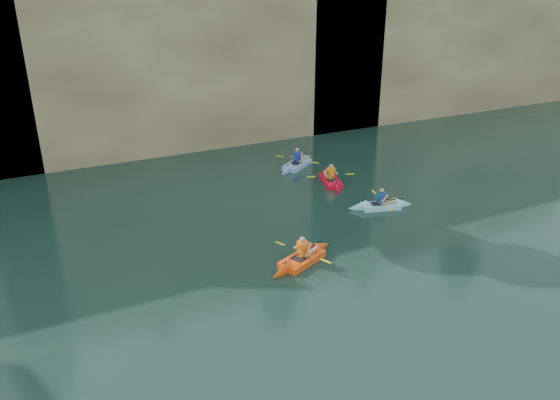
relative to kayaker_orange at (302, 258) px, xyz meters
name	(u,v)px	position (x,y,z in m)	size (l,w,h in m)	color
ground	(420,399)	(-0.61, -7.32, -0.16)	(160.00, 160.00, 0.00)	black
cliff	(133,31)	(-0.61, 22.68, 5.84)	(70.00, 16.00, 12.00)	tan
cliff_slab_center	(197,48)	(1.39, 15.28, 5.54)	(24.00, 2.40, 11.40)	tan
cliff_slab_east	(465,43)	(21.39, 15.28, 4.76)	(26.00, 2.40, 9.84)	tan
sea_cave_center	(99,134)	(-4.61, 14.63, 1.44)	(3.50, 1.00, 3.20)	black
sea_cave_east	(324,97)	(9.39, 14.63, 2.09)	(5.00, 1.00, 4.50)	black
kayaker_orange	(302,258)	(0.00, 0.00, 0.00)	(3.35, 2.30, 1.27)	#FF4E10
kayaker_ltblue_near	(381,205)	(5.42, 2.74, -0.01)	(3.07, 2.26, 1.18)	#93DBF6
kayaker_red_far	(331,180)	(5.03, 6.37, -0.01)	(2.34, 3.40, 1.22)	red
kayaker_ltblue_mid	(297,164)	(4.64, 9.23, 0.00)	(3.26, 2.59, 1.31)	#7DA3D2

